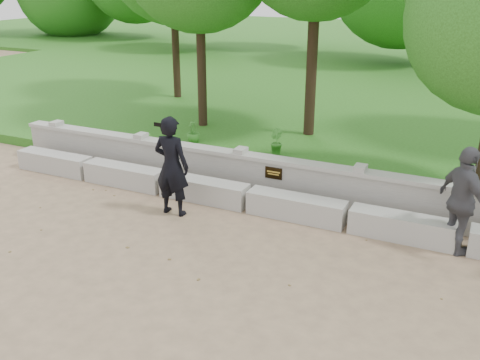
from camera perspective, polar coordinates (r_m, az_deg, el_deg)
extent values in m
plane|color=#A08462|center=(9.12, -4.15, -7.52)|extent=(80.00, 80.00, 0.00)
cube|color=#2B5C18|center=(21.73, 14.50, 9.20)|extent=(40.00, 22.00, 0.25)
cube|color=#B9B6AE|center=(13.28, -19.12, 1.76)|extent=(1.90, 0.45, 0.45)
cube|color=#B9B6AE|center=(12.01, -12.23, 0.47)|extent=(1.90, 0.45, 0.45)
cube|color=#B9B6AE|center=(10.97, -3.86, -1.10)|extent=(1.90, 0.45, 0.45)
cube|color=#B9B6AE|center=(10.21, 6.01, -2.93)|extent=(1.90, 0.45, 0.45)
cube|color=#B9B6AE|center=(9.80, 17.10, -4.86)|extent=(1.90, 0.45, 0.45)
cube|color=#ADABA4|center=(11.07, 2.41, 0.18)|extent=(12.50, 0.25, 0.82)
cube|color=#B9B6AE|center=(10.92, 2.44, 2.38)|extent=(12.50, 0.35, 0.08)
cube|color=black|center=(10.77, 3.60, 0.73)|extent=(0.36, 0.02, 0.24)
imported|color=black|center=(10.17, -7.30, 1.47)|extent=(0.72, 0.48, 1.94)
cube|color=black|center=(9.60, -8.80, 5.87)|extent=(0.14, 0.02, 0.07)
imported|color=#49494F|center=(9.38, 22.67, -2.12)|extent=(1.06, 1.10, 1.85)
cylinder|color=#382619|center=(19.23, -6.90, 14.30)|extent=(0.25, 0.25, 3.76)
cylinder|color=#382619|center=(15.32, -4.14, 12.81)|extent=(0.26, 0.26, 3.83)
cylinder|color=#382619|center=(14.45, 7.70, 12.94)|extent=(0.28, 0.28, 4.21)
imported|color=#3F8B2F|center=(13.16, -9.75, 3.78)|extent=(0.32, 0.27, 0.52)
imported|color=#3F8B2F|center=(13.01, 3.83, 4.12)|extent=(0.45, 0.45, 0.64)
imported|color=#3F8B2F|center=(13.98, -5.02, 5.23)|extent=(0.43, 0.44, 0.61)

